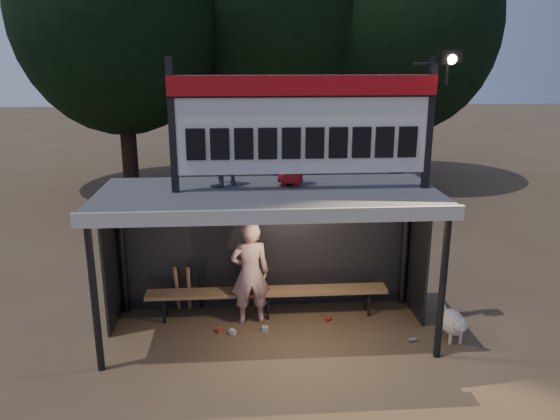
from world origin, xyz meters
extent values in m
plane|color=#503C28|center=(0.00, 0.00, 0.00)|extent=(80.00, 80.00, 0.00)
imported|color=white|center=(-0.28, 0.36, 0.86)|extent=(0.67, 0.48, 1.73)
imported|color=slate|center=(-0.72, 0.34, 2.89)|extent=(0.70, 0.68, 1.13)
imported|color=#B21B1D|center=(0.36, 0.30, 2.85)|extent=(0.60, 0.48, 1.07)
cube|color=#404043|center=(0.00, 0.00, 2.26)|extent=(5.00, 2.00, 0.12)
cube|color=beige|center=(0.00, -1.02, 2.22)|extent=(5.10, 0.06, 0.20)
cylinder|color=black|center=(-2.40, -0.90, 1.10)|extent=(0.10, 0.10, 2.20)
cylinder|color=black|center=(2.40, -0.90, 1.10)|extent=(0.10, 0.10, 2.20)
cylinder|color=black|center=(-2.40, 0.90, 1.10)|extent=(0.10, 0.10, 2.20)
cylinder|color=black|center=(2.40, 0.90, 1.10)|extent=(0.10, 0.10, 2.20)
cube|color=black|center=(0.00, 1.00, 1.10)|extent=(5.00, 0.04, 2.20)
cube|color=black|center=(-2.50, 0.50, 1.10)|extent=(0.04, 1.00, 2.20)
cube|color=black|center=(2.50, 0.50, 1.10)|extent=(0.04, 1.00, 2.20)
cylinder|color=black|center=(0.00, 1.00, 2.15)|extent=(5.00, 0.06, 0.06)
cube|color=black|center=(-1.35, 0.00, 3.27)|extent=(0.10, 0.10, 1.90)
cube|color=black|center=(2.35, 0.00, 3.27)|extent=(0.10, 0.10, 1.90)
cube|color=silver|center=(0.50, 0.00, 3.27)|extent=(3.80, 0.08, 1.40)
cube|color=#AA0C11|center=(0.50, -0.05, 3.83)|extent=(3.80, 0.04, 0.28)
cube|color=black|center=(0.50, -0.06, 3.68)|extent=(3.80, 0.02, 0.03)
cube|color=black|center=(-1.03, -0.05, 3.02)|extent=(0.27, 0.03, 0.45)
cube|color=black|center=(-0.69, -0.05, 3.02)|extent=(0.27, 0.03, 0.45)
cube|color=black|center=(-0.35, -0.05, 3.02)|extent=(0.27, 0.03, 0.45)
cube|color=black|center=(-0.01, -0.05, 3.02)|extent=(0.27, 0.03, 0.45)
cube|color=black|center=(0.33, -0.05, 3.02)|extent=(0.27, 0.03, 0.45)
cube|color=black|center=(0.67, -0.05, 3.02)|extent=(0.27, 0.03, 0.45)
cube|color=black|center=(1.01, -0.05, 3.02)|extent=(0.27, 0.03, 0.45)
cube|color=black|center=(1.35, -0.05, 3.02)|extent=(0.27, 0.03, 0.45)
cube|color=black|center=(1.69, -0.05, 3.02)|extent=(0.27, 0.03, 0.45)
cube|color=black|center=(2.03, -0.05, 3.02)|extent=(0.27, 0.03, 0.45)
cylinder|color=black|center=(2.30, 0.00, 4.12)|extent=(0.50, 0.04, 0.04)
cylinder|color=black|center=(2.55, 0.00, 3.97)|extent=(0.04, 0.04, 0.30)
cube|color=black|center=(2.55, -0.05, 4.22)|extent=(0.30, 0.22, 0.18)
sphere|color=#FFD88C|center=(2.55, -0.14, 4.18)|extent=(0.14, 0.14, 0.14)
cube|color=#976F47|center=(0.00, 0.55, 0.45)|extent=(4.00, 0.35, 0.06)
cylinder|color=black|center=(-1.70, 0.43, 0.23)|extent=(0.05, 0.05, 0.45)
cylinder|color=black|center=(-1.70, 0.67, 0.23)|extent=(0.05, 0.05, 0.45)
cylinder|color=black|center=(0.00, 0.43, 0.23)|extent=(0.05, 0.05, 0.45)
cylinder|color=black|center=(0.00, 0.67, 0.23)|extent=(0.05, 0.05, 0.45)
cylinder|color=black|center=(1.70, 0.43, 0.23)|extent=(0.05, 0.05, 0.45)
cylinder|color=black|center=(1.70, 0.67, 0.23)|extent=(0.05, 0.05, 0.45)
cylinder|color=black|center=(-4.00, 10.00, 1.87)|extent=(0.50, 0.50, 3.74)
ellipsoid|color=black|center=(-4.00, 10.00, 5.53)|extent=(6.46, 6.46, 7.48)
cylinder|color=#302115|center=(1.00, 11.50, 2.09)|extent=(0.50, 0.50, 4.18)
cylinder|color=#312316|center=(5.00, 10.50, 1.76)|extent=(0.50, 0.50, 3.52)
ellipsoid|color=black|center=(5.00, 10.50, 5.20)|extent=(6.08, 6.08, 7.04)
ellipsoid|color=white|center=(2.81, -0.38, 0.27)|extent=(0.36, 0.58, 0.36)
sphere|color=silver|center=(2.81, -0.66, 0.36)|extent=(0.22, 0.22, 0.22)
cone|color=beige|center=(2.81, -0.76, 0.34)|extent=(0.10, 0.10, 0.10)
cone|color=beige|center=(2.76, -0.68, 0.46)|extent=(0.06, 0.06, 0.07)
cone|color=beige|center=(2.86, -0.68, 0.46)|extent=(0.06, 0.06, 0.07)
cylinder|color=beige|center=(2.73, -0.56, 0.09)|extent=(0.05, 0.05, 0.18)
cylinder|color=beige|center=(2.89, -0.56, 0.09)|extent=(0.05, 0.05, 0.18)
cylinder|color=beige|center=(2.73, -0.20, 0.09)|extent=(0.05, 0.05, 0.18)
cylinder|color=beige|center=(2.89, -0.20, 0.09)|extent=(0.05, 0.05, 0.18)
cylinder|color=beige|center=(2.81, -0.08, 0.34)|extent=(0.04, 0.16, 0.14)
cylinder|color=#966D46|center=(-1.52, 0.82, 0.43)|extent=(0.08, 0.27, 0.84)
cylinder|color=#996E47|center=(-1.32, 0.82, 0.43)|extent=(0.09, 0.30, 0.83)
cylinder|color=black|center=(-1.12, 0.82, 0.43)|extent=(0.09, 0.33, 0.83)
cube|color=red|center=(-0.79, 0.05, 0.04)|extent=(0.11, 0.12, 0.08)
cylinder|color=#ACACB1|center=(2.17, -0.45, 0.04)|extent=(0.12, 0.07, 0.07)
cube|color=beige|center=(-0.58, -0.03, 0.04)|extent=(0.12, 0.12, 0.08)
cylinder|color=#A6211C|center=(1.00, 0.31, 0.04)|extent=(0.14, 0.13, 0.07)
cube|color=#A9AAAE|center=(-0.06, 0.03, 0.04)|extent=(0.12, 0.10, 0.08)
camera|label=1|loc=(-0.39, -7.79, 4.24)|focal=35.00mm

